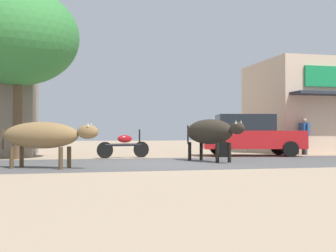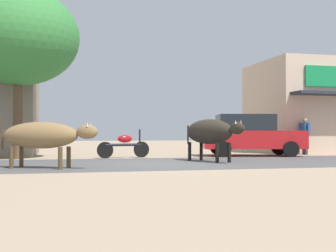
{
  "view_description": "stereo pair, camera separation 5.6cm",
  "coord_description": "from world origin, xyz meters",
  "px_view_note": "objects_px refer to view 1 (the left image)",
  "views": [
    {
      "loc": [
        -3.09,
        -12.9,
        0.9
      ],
      "look_at": [
        0.43,
        1.32,
        1.14
      ],
      "focal_mm": 47.04,
      "sensor_mm": 36.0,
      "label": 1
    },
    {
      "loc": [
        -3.03,
        -12.92,
        0.9
      ],
      "look_at": [
        0.43,
        1.32,
        1.14
      ],
      "focal_mm": 47.04,
      "sensor_mm": 36.0,
      "label": 2
    }
  ],
  "objects_px": {
    "cow_far_dark": "(210,132)",
    "parked_motorcycle": "(124,145)",
    "roadside_tree": "(18,37)",
    "cow_near_brown": "(43,136)",
    "parked_hatchback_car": "(250,135)",
    "pedestrian_by_shop": "(304,133)"
  },
  "relations": [
    {
      "from": "pedestrian_by_shop",
      "to": "parked_motorcycle",
      "type": "bearing_deg",
      "value": -175.76
    },
    {
      "from": "cow_near_brown",
      "to": "cow_far_dark",
      "type": "bearing_deg",
      "value": 16.77
    },
    {
      "from": "parked_hatchback_car",
      "to": "pedestrian_by_shop",
      "type": "relative_size",
      "value": 2.72
    },
    {
      "from": "parked_hatchback_car",
      "to": "roadside_tree",
      "type": "bearing_deg",
      "value": -179.34
    },
    {
      "from": "cow_far_dark",
      "to": "roadside_tree",
      "type": "bearing_deg",
      "value": 154.6
    },
    {
      "from": "cow_far_dark",
      "to": "pedestrian_by_shop",
      "type": "height_order",
      "value": "pedestrian_by_shop"
    },
    {
      "from": "cow_near_brown",
      "to": "pedestrian_by_shop",
      "type": "distance_m",
      "value": 11.5
    },
    {
      "from": "parked_motorcycle",
      "to": "pedestrian_by_shop",
      "type": "relative_size",
      "value": 1.27
    },
    {
      "from": "cow_near_brown",
      "to": "pedestrian_by_shop",
      "type": "height_order",
      "value": "pedestrian_by_shop"
    },
    {
      "from": "roadside_tree",
      "to": "parked_hatchback_car",
      "type": "bearing_deg",
      "value": 0.66
    },
    {
      "from": "parked_motorcycle",
      "to": "cow_far_dark",
      "type": "bearing_deg",
      "value": -49.9
    },
    {
      "from": "roadside_tree",
      "to": "pedestrian_by_shop",
      "type": "relative_size",
      "value": 3.84
    },
    {
      "from": "cow_far_dark",
      "to": "parked_motorcycle",
      "type": "bearing_deg",
      "value": 130.1
    },
    {
      "from": "roadside_tree",
      "to": "cow_far_dark",
      "type": "distance_m",
      "value": 7.48
    },
    {
      "from": "roadside_tree",
      "to": "parked_hatchback_car",
      "type": "xyz_separation_m",
      "value": [
        8.77,
        0.1,
        -3.41
      ]
    },
    {
      "from": "pedestrian_by_shop",
      "to": "roadside_tree",
      "type": "bearing_deg",
      "value": -177.64
    },
    {
      "from": "roadside_tree",
      "to": "cow_far_dark",
      "type": "height_order",
      "value": "roadside_tree"
    },
    {
      "from": "roadside_tree",
      "to": "pedestrian_by_shop",
      "type": "bearing_deg",
      "value": 2.36
    },
    {
      "from": "roadside_tree",
      "to": "cow_near_brown",
      "type": "xyz_separation_m",
      "value": [
        1.01,
        -4.4,
        -3.41
      ]
    },
    {
      "from": "cow_far_dark",
      "to": "parked_hatchback_car",
      "type": "bearing_deg",
      "value": 47.58
    },
    {
      "from": "parked_hatchback_car",
      "to": "pedestrian_by_shop",
      "type": "height_order",
      "value": "parked_hatchback_car"
    },
    {
      "from": "parked_hatchback_car",
      "to": "cow_near_brown",
      "type": "bearing_deg",
      "value": -149.92
    }
  ]
}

